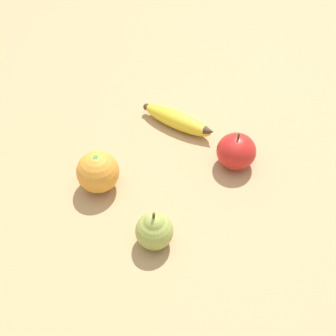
# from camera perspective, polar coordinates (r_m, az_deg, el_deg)

# --- Properties ---
(ground_plane) EXTENTS (3.00, 3.00, 0.00)m
(ground_plane) POSITION_cam_1_polar(r_m,az_deg,el_deg) (1.02, -3.78, 2.23)
(ground_plane) COLOR tan
(banana) EXTENTS (0.10, 0.18, 0.04)m
(banana) POSITION_cam_1_polar(r_m,az_deg,el_deg) (1.06, 1.23, 5.84)
(banana) COLOR yellow
(banana) RESTS_ON ground_plane
(orange) EXTENTS (0.08, 0.08, 0.08)m
(orange) POSITION_cam_1_polar(r_m,az_deg,el_deg) (0.93, -8.54, -0.48)
(orange) COLOR orange
(orange) RESTS_ON ground_plane
(pear) EXTENTS (0.07, 0.07, 0.09)m
(pear) POSITION_cam_1_polar(r_m,az_deg,el_deg) (0.84, -1.69, -7.55)
(pear) COLOR #99A84C
(pear) RESTS_ON ground_plane
(apple) EXTENTS (0.08, 0.08, 0.09)m
(apple) POSITION_cam_1_polar(r_m,az_deg,el_deg) (0.98, 8.32, 2.03)
(apple) COLOR red
(apple) RESTS_ON ground_plane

